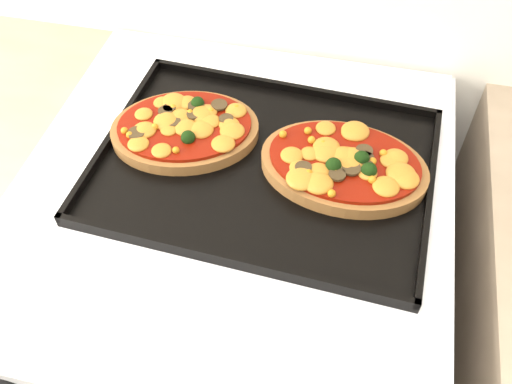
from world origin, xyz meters
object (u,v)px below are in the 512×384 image
(baking_tray, at_px, (264,164))
(pizza_right, at_px, (344,164))
(stove, at_px, (240,329))
(pizza_left, at_px, (185,128))

(baking_tray, bearing_deg, pizza_right, 8.73)
(stove, relative_size, baking_tray, 2.01)
(stove, bearing_deg, pizza_left, 147.80)
(pizza_left, bearing_deg, pizza_right, -4.90)
(baking_tray, relative_size, pizza_left, 2.16)
(pizza_left, relative_size, pizza_right, 0.93)
(pizza_right, bearing_deg, baking_tray, -174.18)
(stove, bearing_deg, pizza_right, 12.95)
(stove, distance_m, baking_tray, 0.47)
(baking_tray, height_order, pizza_left, pizza_left)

